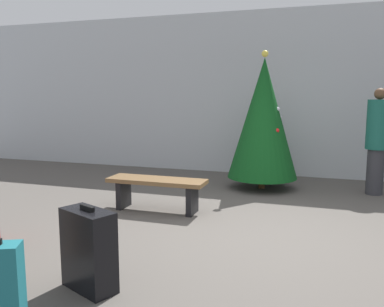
{
  "coord_description": "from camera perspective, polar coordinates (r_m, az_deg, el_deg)",
  "views": [
    {
      "loc": [
        0.74,
        -4.75,
        1.7
      ],
      "look_at": [
        -0.97,
        0.47,
        0.9
      ],
      "focal_mm": 37.93,
      "sensor_mm": 36.0,
      "label": 1
    }
  ],
  "objects": [
    {
      "name": "traveller_0",
      "position": [
        7.54,
        24.59,
        1.84
      ],
      "size": [
        0.5,
        0.5,
        1.81
      ],
      "color": "#333338",
      "rests_on": "ground_plane"
    },
    {
      "name": "waiting_bench",
      "position": [
        5.99,
        -4.97,
        -4.69
      ],
      "size": [
        1.46,
        0.44,
        0.48
      ],
      "color": "brown",
      "rests_on": "ground_plane"
    },
    {
      "name": "holiday_tree",
      "position": [
        7.39,
        10.0,
        4.88
      ],
      "size": [
        1.25,
        1.25,
        2.47
      ],
      "color": "#4C3319",
      "rests_on": "ground_plane"
    },
    {
      "name": "suitcase_0",
      "position": [
        3.74,
        -14.31,
        -13.01
      ],
      "size": [
        0.57,
        0.44,
        0.76
      ],
      "color": "black",
      "rests_on": "ground_plane"
    },
    {
      "name": "back_wall",
      "position": [
        8.74,
        13.45,
        8.16
      ],
      "size": [
        16.0,
        0.2,
        3.43
      ],
      "primitive_type": "cube",
      "color": "#B7BCC1",
      "rests_on": "ground_plane"
    },
    {
      "name": "ground_plane",
      "position": [
        5.1,
        8.94,
        -11.29
      ],
      "size": [
        16.0,
        16.0,
        0.0
      ],
      "primitive_type": "plane",
      "color": "#514C47"
    }
  ]
}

